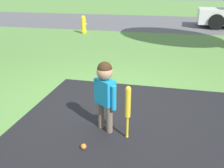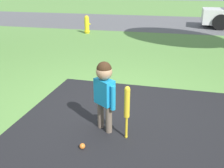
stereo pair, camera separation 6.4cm
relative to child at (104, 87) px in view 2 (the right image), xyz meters
name	(u,v)px [view 2 (the right image)]	position (x,y,z in m)	size (l,w,h in m)	color
ground_plane	(110,106)	(-0.10, 0.70, -0.63)	(60.00, 60.00, 0.00)	#5B8C42
street_strip	(158,23)	(-0.10, 10.58, -0.62)	(40.00, 6.00, 0.01)	#59595B
child	(104,87)	(0.00, 0.00, 0.00)	(0.34, 0.27, 0.97)	#6B5B4C
baseball_bat	(127,105)	(0.32, -0.12, -0.16)	(0.07, 0.07, 0.72)	yellow
sports_ball	(82,146)	(-0.15, -0.48, -0.59)	(0.07, 0.07, 0.07)	orange
fire_hydrant	(87,25)	(-2.66, 6.79, -0.28)	(0.26, 0.23, 0.71)	yellow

